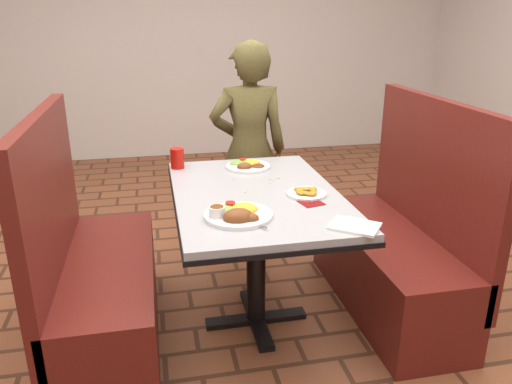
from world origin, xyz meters
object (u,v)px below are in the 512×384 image
(diner_person, at_px, (249,150))
(near_dinner_plate, at_px, (237,211))
(dining_table, at_px, (256,210))
(red_tumbler, at_px, (177,158))
(booth_bench_left, at_px, (98,283))
(far_dinner_plate, at_px, (248,164))
(booth_bench_right, at_px, (396,253))
(plantain_plate, at_px, (306,193))

(diner_person, xyz_separation_m, near_dinner_plate, (-0.29, -1.22, 0.07))
(dining_table, height_order, red_tumbler, red_tumbler)
(booth_bench_left, bearing_deg, dining_table, 0.00)
(diner_person, bearing_deg, far_dinner_plate, 81.78)
(booth_bench_left, bearing_deg, diner_person, 44.21)
(booth_bench_right, relative_size, far_dinner_plate, 4.73)
(diner_person, relative_size, plantain_plate, 7.37)
(near_dinner_plate, bearing_deg, booth_bench_left, 154.87)
(near_dinner_plate, bearing_deg, red_tumbler, 104.58)
(booth_bench_right, height_order, diner_person, diner_person)
(dining_table, xyz_separation_m, booth_bench_left, (-0.80, 0.00, -0.32))
(booth_bench_left, bearing_deg, far_dinner_plate, 26.41)
(booth_bench_right, bearing_deg, dining_table, 180.00)
(booth_bench_right, bearing_deg, red_tumbler, 156.99)
(dining_table, height_order, far_dinner_plate, far_dinner_plate)
(dining_table, relative_size, booth_bench_right, 1.01)
(booth_bench_left, relative_size, booth_bench_right, 1.00)
(dining_table, distance_m, red_tumbler, 0.62)
(near_dinner_plate, bearing_deg, dining_table, 64.11)
(far_dinner_plate, bearing_deg, diner_person, 78.21)
(dining_table, bearing_deg, red_tumbler, 125.92)
(dining_table, relative_size, diner_person, 0.85)
(diner_person, distance_m, red_tumbler, 0.66)
(diner_person, height_order, red_tumbler, diner_person)
(booth_bench_left, xyz_separation_m, diner_person, (0.94, 0.92, 0.39))
(far_dinner_plate, height_order, red_tumbler, red_tumbler)
(red_tumbler, bearing_deg, plantain_plate, -44.85)
(booth_bench_right, height_order, red_tumbler, booth_bench_right)
(diner_person, bearing_deg, red_tumbler, 44.14)
(dining_table, height_order, plantain_plate, plantain_plate)
(diner_person, distance_m, plantain_plate, 1.01)
(dining_table, distance_m, far_dinner_plate, 0.43)
(near_dinner_plate, xyz_separation_m, plantain_plate, (0.38, 0.21, -0.02))
(booth_bench_left, xyz_separation_m, booth_bench_right, (1.60, 0.00, 0.00))
(diner_person, height_order, near_dinner_plate, diner_person)
(red_tumbler, bearing_deg, near_dinner_plate, -75.42)
(booth_bench_left, xyz_separation_m, plantain_plate, (1.03, -0.09, 0.43))
(dining_table, distance_m, plantain_plate, 0.27)
(diner_person, bearing_deg, plantain_plate, 98.52)
(far_dinner_plate, bearing_deg, booth_bench_left, -153.59)
(diner_person, xyz_separation_m, far_dinner_plate, (-0.10, -0.50, 0.06))
(near_dinner_plate, relative_size, plantain_plate, 1.54)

